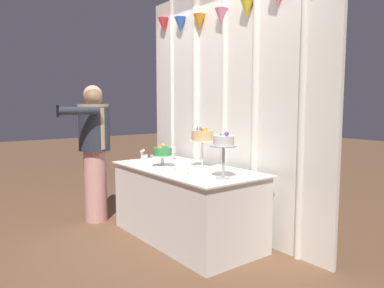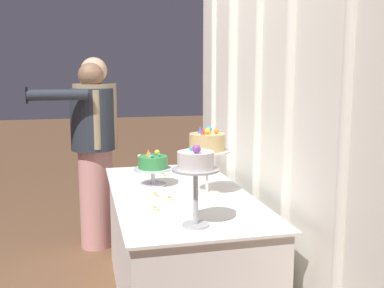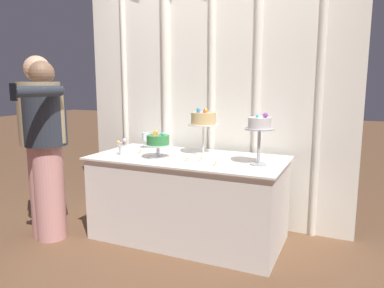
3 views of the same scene
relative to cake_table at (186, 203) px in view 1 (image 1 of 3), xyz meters
The scene contains 14 objects.
ground_plane 0.39m from the cake_table, 90.00° to the right, with size 24.00×24.00×0.00m, color brown.
draped_curtain 1.16m from the cake_table, 91.27° to the left, with size 2.74×0.15×2.69m.
cake_table is the anchor object (origin of this frame).
cake_display_leftmost 0.57m from the cake_table, 148.83° to the right, with size 0.25×0.25×0.24m.
cake_display_center 0.70m from the cake_table, 64.24° to the left, with size 0.28×0.28×0.42m.
cake_display_rightmost 0.92m from the cake_table, ahead, with size 0.23×0.23×0.41m.
wine_glass 0.77m from the cake_table, 158.78° to the left, with size 0.07×0.07×0.16m.
flower_vase 0.73m from the cake_table, 164.87° to the right, with size 0.12×0.09×0.16m.
tealight_far_left 0.60m from the cake_table, behind, with size 0.05×0.05×0.03m.
tealight_near_left 0.42m from the cake_table, 68.82° to the right, with size 0.04×0.04×0.03m.
tealight_near_right 0.43m from the cake_table, 32.26° to the right, with size 0.05×0.05×0.03m.
tealight_far_right 0.55m from the cake_table, 32.40° to the right, with size 0.05×0.05×0.03m.
guest_girl_blue_dress 1.32m from the cake_table, 155.69° to the right, with size 0.52×0.69×1.57m.
guest_man_pink_jacket 1.39m from the cake_table, 158.55° to the right, with size 0.53×0.37×1.61m.
Camera 1 is at (2.99, -2.08, 1.39)m, focal length 34.43 mm.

